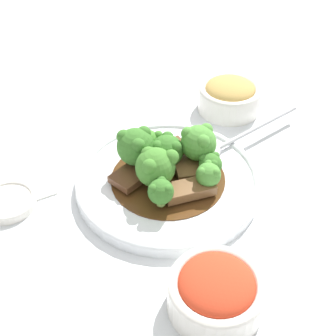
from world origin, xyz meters
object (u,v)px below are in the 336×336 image
object	(u,v)px
broccoli_floret_1	(167,150)
broccoli_floret_6	(199,142)
broccoli_floret_5	(148,142)
serving_spoon	(215,148)
broccoli_floret_4	(208,174)
broccoli_floret_7	(161,191)
beef_strip_3	(130,177)
beef_strip_0	(169,148)
broccoli_floret_2	(155,166)
side_bowl_kimchi	(216,291)
beef_strip_1	(189,189)
side_bowl_appetizer	(230,96)
sauce_dish	(8,202)
broccoli_floret_0	(136,146)
beef_strip_2	(189,170)
broccoli_floret_3	(210,164)
main_plate	(168,181)

from	to	relation	value
broccoli_floret_1	broccoli_floret_6	bearing A→B (deg)	78.93
broccoli_floret_5	broccoli_floret_6	distance (m)	0.07
broccoli_floret_6	serving_spoon	xyz separation A→B (m)	(-0.02, 0.03, -0.03)
broccoli_floret_4	broccoli_floret_7	xyz separation A→B (m)	(0.01, -0.07, 0.00)
beef_strip_3	beef_strip_0	bearing A→B (deg)	120.88
beef_strip_3	broccoli_floret_2	xyz separation A→B (m)	(0.02, 0.03, 0.03)
broccoli_floret_1	side_bowl_kimchi	distance (m)	0.23
beef_strip_1	side_bowl_appetizer	distance (m)	0.24
beef_strip_1	broccoli_floret_1	xyz separation A→B (m)	(-0.07, -0.01, 0.02)
broccoli_floret_4	broccoli_floret_5	bearing A→B (deg)	-144.21
sauce_dish	broccoli_floret_1	bearing A→B (deg)	89.28
beef_strip_3	side_bowl_appetizer	world-z (taller)	side_bowl_appetizer
beef_strip_3	broccoli_floret_0	size ratio (longest dim) A/B	1.01
broccoli_floret_2	broccoli_floret_7	distance (m)	0.04
beef_strip_2	beef_strip_3	world-z (taller)	beef_strip_2
broccoli_floret_0	broccoli_floret_3	size ratio (longest dim) A/B	1.64
main_plate	beef_strip_3	distance (m)	0.05
side_bowl_kimchi	beef_strip_0	bearing A→B (deg)	174.29
beef_strip_2	broccoli_floret_3	xyz separation A→B (m)	(0.01, 0.03, 0.02)
main_plate	broccoli_floret_3	size ratio (longest dim) A/B	6.85
beef_strip_0	broccoli_floret_0	world-z (taller)	broccoli_floret_0
broccoli_floret_0	sauce_dish	xyz separation A→B (m)	(0.01, -0.18, -0.05)
beef_strip_2	broccoli_floret_4	world-z (taller)	broccoli_floret_4
beef_strip_3	broccoli_floret_5	xyz separation A→B (m)	(-0.04, 0.04, 0.02)
broccoli_floret_6	serving_spoon	bearing A→B (deg)	116.09
broccoli_floret_3	beef_strip_3	bearing A→B (deg)	-103.86
sauce_dish	side_bowl_appetizer	bearing A→B (deg)	108.84
main_plate	beef_strip_2	world-z (taller)	beef_strip_2
broccoli_floret_0	beef_strip_1	bearing A→B (deg)	35.65
main_plate	beef_strip_3	size ratio (longest dim) A/B	4.15
beef_strip_1	broccoli_floret_0	world-z (taller)	broccoli_floret_0
main_plate	beef_strip_1	size ratio (longest dim) A/B	3.74
broccoli_floret_4	sauce_dish	distance (m)	0.28
beef_strip_2	broccoli_floret_3	world-z (taller)	broccoli_floret_3
broccoli_floret_0	broccoli_floret_4	xyz separation A→B (m)	(0.07, 0.08, -0.01)
broccoli_floret_6	side_bowl_kimchi	world-z (taller)	broccoli_floret_6
broccoli_floret_2	serving_spoon	distance (m)	0.12
side_bowl_appetizer	serving_spoon	bearing A→B (deg)	-31.26
serving_spoon	main_plate	bearing A→B (deg)	-69.14
main_plate	broccoli_floret_6	distance (m)	0.07
serving_spoon	broccoli_floret_7	bearing A→B (deg)	-52.84
beef_strip_0	broccoli_floret_6	size ratio (longest dim) A/B	0.82
broccoli_floret_6	side_bowl_appetizer	world-z (taller)	broccoli_floret_6
main_plate	broccoli_floret_3	bearing A→B (deg)	72.19
broccoli_floret_7	side_bowl_kimchi	bearing A→B (deg)	6.69
main_plate	beef_strip_0	bearing A→B (deg)	160.69
beef_strip_1	broccoli_floret_1	world-z (taller)	broccoli_floret_1
broccoli_floret_7	side_bowl_appetizer	bearing A→B (deg)	138.34
beef_strip_1	serving_spoon	xyz separation A→B (m)	(-0.07, 0.07, -0.00)
main_plate	broccoli_floret_6	world-z (taller)	broccoli_floret_6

